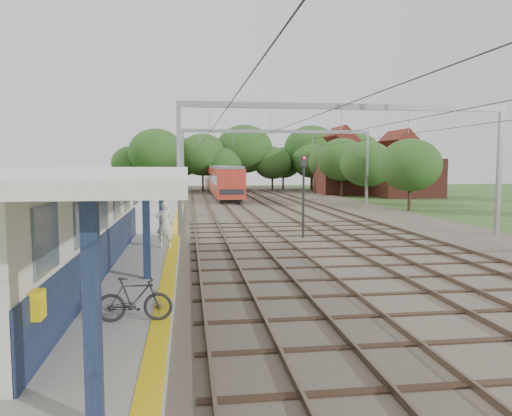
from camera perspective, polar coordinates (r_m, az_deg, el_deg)
ground at (r=11.55m, az=16.82°, el=-15.23°), size 160.00×160.00×0.00m
ballast_bed at (r=40.92m, az=4.36°, el=-0.38°), size 18.00×90.00×0.10m
platform at (r=24.29m, az=-14.60°, el=-4.03°), size 5.00×52.00×0.35m
yellow_stripe at (r=24.10m, az=-9.28°, el=-3.57°), size 0.45×52.00×0.01m
station_building at (r=17.46m, az=-21.95°, el=-1.59°), size 3.41×18.00×3.40m
canopy at (r=16.13m, az=-19.18°, el=3.67°), size 6.40×20.00×3.44m
rail_tracks at (r=40.46m, az=0.90°, el=-0.26°), size 11.80×88.00×0.15m
catenary_system at (r=36.03m, az=5.05°, el=7.56°), size 17.22×88.00×7.00m
tree_band at (r=67.47m, az=-0.63°, el=5.94°), size 31.72×30.88×8.82m
house_near at (r=61.41m, az=16.87°, el=3.99°), size 7.00×6.12×7.89m
house_far at (r=65.16m, az=10.65°, el=4.39°), size 8.00×6.12×8.66m
person at (r=21.78m, az=-10.39°, el=-1.86°), size 0.77×0.54×2.01m
bicycle at (r=11.93m, az=-13.70°, el=-10.11°), size 1.74×0.53×1.04m
train at (r=63.62m, az=-4.12°, el=3.35°), size 2.72×33.90×3.59m
signal_post at (r=25.96m, az=5.45°, el=2.43°), size 0.33×0.29×4.38m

